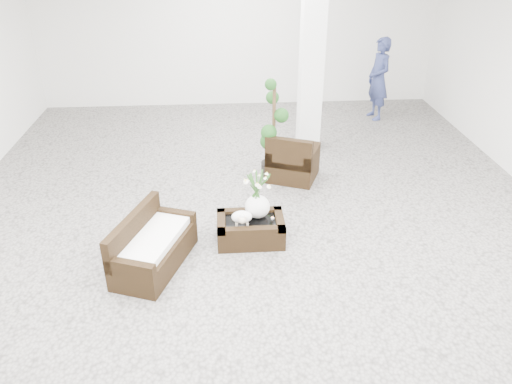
{
  "coord_description": "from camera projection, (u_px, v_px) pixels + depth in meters",
  "views": [
    {
      "loc": [
        -0.43,
        -6.05,
        3.87
      ],
      "look_at": [
        0.0,
        -0.1,
        0.62
      ],
      "focal_mm": 35.14,
      "sensor_mm": 36.0,
      "label": 1
    }
  ],
  "objects": [
    {
      "name": "loveseat",
      "position": [
        154.0,
        242.0,
        6.22
      ],
      "size": [
        1.03,
        1.43,
        0.69
      ],
      "primitive_type": "cube",
      "rotation": [
        0.0,
        0.0,
        1.22
      ],
      "color": "black",
      "rests_on": "ground"
    },
    {
      "name": "shopper",
      "position": [
        379.0,
        79.0,
        10.7
      ],
      "size": [
        0.54,
        0.71,
        1.75
      ],
      "primitive_type": "imported",
      "rotation": [
        0.0,
        0.0,
        -1.37
      ],
      "color": "navy",
      "rests_on": "ground"
    },
    {
      "name": "tealight",
      "position": [
        273.0,
        218.0,
        6.76
      ],
      "size": [
        0.04,
        0.04,
        0.03
      ],
      "primitive_type": "cylinder",
      "color": "white",
      "rests_on": "coffee_table"
    },
    {
      "name": "column",
      "position": [
        312.0,
        56.0,
        8.86
      ],
      "size": [
        0.4,
        0.4,
        3.5
      ],
      "primitive_type": "cube",
      "color": "white",
      "rests_on": "ground"
    },
    {
      "name": "ground",
      "position": [
        256.0,
        227.0,
        7.17
      ],
      "size": [
        11.0,
        11.0,
        0.0
      ],
      "primitive_type": "plane",
      "color": "gray",
      "rests_on": "ground"
    },
    {
      "name": "armchair",
      "position": [
        293.0,
        155.0,
        8.35
      ],
      "size": [
        0.99,
        0.98,
        0.82
      ],
      "primitive_type": "cube",
      "rotation": [
        0.0,
        0.0,
        2.75
      ],
      "color": "black",
      "rests_on": "ground"
    },
    {
      "name": "planter_narcissus",
      "position": [
        257.0,
        191.0,
        6.63
      ],
      "size": [
        0.44,
        0.44,
        0.8
      ],
      "primitive_type": null,
      "color": "white",
      "rests_on": "coffee_table"
    },
    {
      "name": "sheep_figurine",
      "position": [
        242.0,
        218.0,
        6.58
      ],
      "size": [
        0.28,
        0.23,
        0.21
      ],
      "primitive_type": "ellipsoid",
      "color": "white",
      "rests_on": "coffee_table"
    },
    {
      "name": "topiary",
      "position": [
        274.0,
        131.0,
        8.17
      ],
      "size": [
        0.45,
        0.45,
        1.68
      ],
      "primitive_type": null,
      "color": "#173F14",
      "rests_on": "ground"
    },
    {
      "name": "coffee_table",
      "position": [
        251.0,
        230.0,
        6.8
      ],
      "size": [
        0.9,
        0.6,
        0.31
      ],
      "primitive_type": "cube",
      "color": "black",
      "rests_on": "ground"
    }
  ]
}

